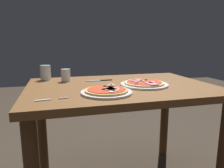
# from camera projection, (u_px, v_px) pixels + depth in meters

# --- Properties ---
(dining_table) EXTENTS (1.18, 0.82, 0.76)m
(dining_table) POSITION_uv_depth(u_px,v_px,m) (121.00, 103.00, 1.39)
(dining_table) COLOR brown
(dining_table) RESTS_ON ground
(pizza_foreground) EXTENTS (0.28, 0.28, 0.05)m
(pizza_foreground) POSITION_uv_depth(u_px,v_px,m) (107.00, 91.00, 1.14)
(pizza_foreground) COLOR white
(pizza_foreground) RESTS_ON dining_table
(pizza_across_left) EXTENTS (0.31, 0.31, 0.03)m
(pizza_across_left) POSITION_uv_depth(u_px,v_px,m) (144.00, 84.00, 1.35)
(pizza_across_left) COLOR white
(pizza_across_left) RESTS_ON dining_table
(water_glass_near) EXTENTS (0.08, 0.08, 0.11)m
(water_glass_near) POSITION_uv_depth(u_px,v_px,m) (46.00, 74.00, 1.54)
(water_glass_near) COLOR silver
(water_glass_near) RESTS_ON dining_table
(water_glass_far) EXTENTS (0.06, 0.06, 0.09)m
(water_glass_far) POSITION_uv_depth(u_px,v_px,m) (66.00, 76.00, 1.48)
(water_glass_far) COLOR silver
(water_glass_far) RESTS_ON dining_table
(fork) EXTENTS (0.16, 0.04, 0.00)m
(fork) POSITION_uv_depth(u_px,v_px,m) (49.00, 100.00, 1.01)
(fork) COLOR silver
(fork) RESTS_ON dining_table
(knife) EXTENTS (0.20, 0.03, 0.01)m
(knife) POSITION_uv_depth(u_px,v_px,m) (101.00, 80.00, 1.51)
(knife) COLOR silver
(knife) RESTS_ON dining_table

